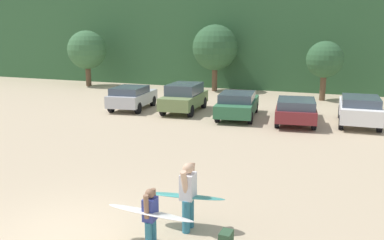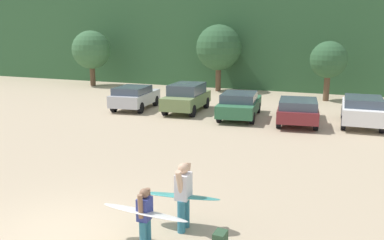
{
  "view_description": "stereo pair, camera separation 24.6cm",
  "coord_description": "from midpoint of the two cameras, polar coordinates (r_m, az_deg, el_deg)",
  "views": [
    {
      "loc": [
        5.84,
        -6.32,
        4.41
      ],
      "look_at": [
        0.26,
        7.12,
        1.26
      ],
      "focal_mm": 36.45,
      "sensor_mm": 36.0,
      "label": 1
    },
    {
      "loc": [
        6.07,
        -6.22,
        4.41
      ],
      "look_at": [
        0.26,
        7.12,
        1.26
      ],
      "focal_mm": 36.45,
      "sensor_mm": 36.0,
      "label": 2
    }
  ],
  "objects": [
    {
      "name": "person_child",
      "position": [
        8.45,
        -6.07,
        -13.57
      ],
      "size": [
        0.26,
        0.5,
        1.32
      ],
      "rotation": [
        0.0,
        0.0,
        3.2
      ],
      "color": "teal",
      "rests_on": "ground_plane"
    },
    {
      "name": "tree_center",
      "position": [
        31.69,
        4.14,
        10.49
      ],
      "size": [
        3.63,
        3.63,
        5.3
      ],
      "color": "brown",
      "rests_on": "ground_plane"
    },
    {
      "name": "hillside_ridge",
      "position": [
        38.05,
        14.85,
        11.78
      ],
      "size": [
        108.0,
        12.0,
        8.76
      ],
      "primitive_type": "cube",
      "color": "#2D5633",
      "rests_on": "ground_plane"
    },
    {
      "name": "parked_car_forest_green",
      "position": [
        21.5,
        7.33,
        2.31
      ],
      "size": [
        2.55,
        4.85,
        1.41
      ],
      "rotation": [
        0.0,
        0.0,
        1.72
      ],
      "color": "#2D6642",
      "rests_on": "ground_plane"
    },
    {
      "name": "surfboard_teal",
      "position": [
        9.19,
        -0.99,
        -11.05
      ],
      "size": [
        1.97,
        0.85,
        0.2
      ],
      "rotation": [
        0.0,
        0.0,
        3.31
      ],
      "color": "teal"
    },
    {
      "name": "parked_car_white",
      "position": [
        21.23,
        23.94,
        1.41
      ],
      "size": [
        2.07,
        4.43,
        1.49
      ],
      "rotation": [
        0.0,
        0.0,
        1.62
      ],
      "color": "white",
      "rests_on": "ground_plane"
    },
    {
      "name": "person_adult",
      "position": [
        9.03,
        -0.47,
        -10.57
      ],
      "size": [
        0.32,
        0.76,
        1.62
      ],
      "rotation": [
        0.0,
        0.0,
        3.2
      ],
      "color": "teal",
      "rests_on": "ground_plane"
    },
    {
      "name": "tree_center_left",
      "position": [
        36.17,
        -14.33,
        9.89
      ],
      "size": [
        3.37,
        3.37,
        4.88
      ],
      "color": "brown",
      "rests_on": "ground_plane"
    },
    {
      "name": "tree_far_left",
      "position": [
        28.35,
        19.59,
        8.26
      ],
      "size": [
        2.5,
        2.5,
        4.08
      ],
      "color": "brown",
      "rests_on": "ground_plane"
    },
    {
      "name": "parked_car_silver",
      "position": [
        24.07,
        -8.1,
        3.42
      ],
      "size": [
        2.46,
        4.16,
        1.43
      ],
      "rotation": [
        0.0,
        0.0,
        1.73
      ],
      "color": "silver",
      "rests_on": "ground_plane"
    },
    {
      "name": "parked_car_maroon",
      "position": [
        20.66,
        15.56,
        1.55
      ],
      "size": [
        2.57,
        4.92,
        1.36
      ],
      "rotation": [
        0.0,
        0.0,
        1.71
      ],
      "color": "maroon",
      "rests_on": "ground_plane"
    },
    {
      "name": "surfboard_white",
      "position": [
        8.44,
        -6.16,
        -13.3
      ],
      "size": [
        2.06,
        0.63,
        0.24
      ],
      "rotation": [
        0.0,
        0.0,
        3.11
      ],
      "color": "white"
    },
    {
      "name": "ground_plane",
      "position": [
        9.71,
        -18.4,
        -15.48
      ],
      "size": [
        120.0,
        120.0,
        0.0
      ],
      "primitive_type": "plane",
      "color": "tan"
    },
    {
      "name": "parked_car_olive_green",
      "position": [
        23.03,
        -0.46,
        3.4
      ],
      "size": [
        2.25,
        4.48,
        1.66
      ],
      "rotation": [
        0.0,
        0.0,
        1.68
      ],
      "color": "#6B7F4C",
      "rests_on": "ground_plane"
    }
  ]
}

